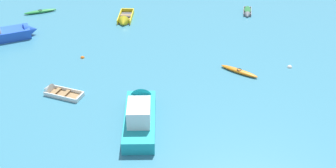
{
  "coord_description": "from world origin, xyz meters",
  "views": [
    {
      "loc": [
        -1.55,
        -3.69,
        18.38
      ],
      "look_at": [
        0.0,
        25.32,
        0.15
      ],
      "focal_mm": 44.39,
      "sensor_mm": 36.0,
      "label": 1
    }
  ],
  "objects_px": {
    "motor_launch_turquoise_near_left": "(140,113)",
    "rowboat_white_near_right": "(54,91)",
    "kayak_orange_outer_left": "(239,71)",
    "rowboat_yellow_far_back": "(124,20)",
    "kayak_green_back_row_center": "(40,11)",
    "mooring_buoy_between_boats_left": "(290,67)",
    "mooring_buoy_central": "(83,58)",
    "motor_launch_blue_foreground_center": "(1,33)",
    "rowboat_grey_far_right": "(247,12)"
  },
  "relations": [
    {
      "from": "rowboat_white_near_right",
      "to": "kayak_orange_outer_left",
      "type": "bearing_deg",
      "value": 8.76
    },
    {
      "from": "rowboat_grey_far_right",
      "to": "rowboat_yellow_far_back",
      "type": "bearing_deg",
      "value": -173.77
    },
    {
      "from": "kayak_orange_outer_left",
      "to": "mooring_buoy_central",
      "type": "xyz_separation_m",
      "value": [
        -13.96,
        3.46,
        -0.16
      ]
    },
    {
      "from": "motor_launch_turquoise_near_left",
      "to": "motor_launch_blue_foreground_center",
      "type": "relative_size",
      "value": 0.97
    },
    {
      "from": "motor_launch_blue_foreground_center",
      "to": "mooring_buoy_between_boats_left",
      "type": "distance_m",
      "value": 28.07
    },
    {
      "from": "kayak_green_back_row_center",
      "to": "rowboat_white_near_right",
      "type": "distance_m",
      "value": 17.64
    },
    {
      "from": "rowboat_grey_far_right",
      "to": "motor_launch_blue_foreground_center",
      "type": "distance_m",
      "value": 26.54
    },
    {
      "from": "motor_launch_turquoise_near_left",
      "to": "kayak_green_back_row_center",
      "type": "distance_m",
      "value": 24.13
    },
    {
      "from": "kayak_green_back_row_center",
      "to": "mooring_buoy_between_boats_left",
      "type": "height_order",
      "value": "kayak_green_back_row_center"
    },
    {
      "from": "motor_launch_turquoise_near_left",
      "to": "motor_launch_blue_foreground_center",
      "type": "xyz_separation_m",
      "value": [
        -13.91,
        14.27,
        -0.0
      ]
    },
    {
      "from": "rowboat_white_near_right",
      "to": "motor_launch_blue_foreground_center",
      "type": "bearing_deg",
      "value": 124.46
    },
    {
      "from": "rowboat_white_near_right",
      "to": "rowboat_yellow_far_back",
      "type": "height_order",
      "value": "rowboat_yellow_far_back"
    },
    {
      "from": "motor_launch_turquoise_near_left",
      "to": "kayak_orange_outer_left",
      "type": "xyz_separation_m",
      "value": [
        8.56,
        6.55,
        -0.57
      ]
    },
    {
      "from": "rowboat_white_near_right",
      "to": "motor_launch_blue_foreground_center",
      "type": "distance_m",
      "value": 12.28
    },
    {
      "from": "rowboat_grey_far_right",
      "to": "motor_launch_turquoise_near_left",
      "type": "distance_m",
      "value": 22.97
    },
    {
      "from": "kayak_orange_outer_left",
      "to": "kayak_green_back_row_center",
      "type": "bearing_deg",
      "value": 143.91
    },
    {
      "from": "motor_launch_blue_foreground_center",
      "to": "mooring_buoy_between_boats_left",
      "type": "relative_size",
      "value": 17.18
    },
    {
      "from": "rowboat_grey_far_right",
      "to": "motor_launch_turquoise_near_left",
      "type": "relative_size",
      "value": 0.4
    },
    {
      "from": "motor_launch_turquoise_near_left",
      "to": "rowboat_white_near_right",
      "type": "height_order",
      "value": "motor_launch_turquoise_near_left"
    },
    {
      "from": "motor_launch_turquoise_near_left",
      "to": "rowboat_white_near_right",
      "type": "xyz_separation_m",
      "value": [
        -6.96,
        4.15,
        -0.57
      ]
    },
    {
      "from": "rowboat_white_near_right",
      "to": "mooring_buoy_between_boats_left",
      "type": "height_order",
      "value": "rowboat_white_near_right"
    },
    {
      "from": "kayak_green_back_row_center",
      "to": "rowboat_white_near_right",
      "type": "xyz_separation_m",
      "value": [
        4.56,
        -17.04,
        -0.01
      ]
    },
    {
      "from": "mooring_buoy_central",
      "to": "kayak_orange_outer_left",
      "type": "bearing_deg",
      "value": -13.92
    },
    {
      "from": "rowboat_grey_far_right",
      "to": "mooring_buoy_central",
      "type": "xyz_separation_m",
      "value": [
        -17.5,
        -9.51,
        -0.24
      ]
    },
    {
      "from": "motor_launch_turquoise_near_left",
      "to": "rowboat_yellow_far_back",
      "type": "relative_size",
      "value": 1.71
    },
    {
      "from": "mooring_buoy_central",
      "to": "motor_launch_blue_foreground_center",
      "type": "bearing_deg",
      "value": 153.38
    },
    {
      "from": "rowboat_grey_far_right",
      "to": "rowboat_white_near_right",
      "type": "relative_size",
      "value": 0.79
    },
    {
      "from": "rowboat_yellow_far_back",
      "to": "motor_launch_blue_foreground_center",
      "type": "relative_size",
      "value": 0.56
    },
    {
      "from": "rowboat_yellow_far_back",
      "to": "mooring_buoy_between_boats_left",
      "type": "bearing_deg",
      "value": -35.58
    },
    {
      "from": "kayak_orange_outer_left",
      "to": "mooring_buoy_between_boats_left",
      "type": "distance_m",
      "value": 4.75
    },
    {
      "from": "mooring_buoy_between_boats_left",
      "to": "motor_launch_turquoise_near_left",
      "type": "bearing_deg",
      "value": -151.38
    },
    {
      "from": "kayak_orange_outer_left",
      "to": "rowboat_white_near_right",
      "type": "relative_size",
      "value": 0.86
    },
    {
      "from": "kayak_green_back_row_center",
      "to": "rowboat_white_near_right",
      "type": "bearing_deg",
      "value": -75.0
    },
    {
      "from": "motor_launch_blue_foreground_center",
      "to": "mooring_buoy_central",
      "type": "height_order",
      "value": "motor_launch_blue_foreground_center"
    },
    {
      "from": "rowboat_yellow_far_back",
      "to": "mooring_buoy_between_boats_left",
      "type": "xyz_separation_m",
      "value": [
        15.04,
        -10.76,
        -0.22
      ]
    },
    {
      "from": "kayak_orange_outer_left",
      "to": "kayak_green_back_row_center",
      "type": "relative_size",
      "value": 0.86
    },
    {
      "from": "rowboat_grey_far_right",
      "to": "rowboat_white_near_right",
      "type": "bearing_deg",
      "value": -141.15
    },
    {
      "from": "rowboat_yellow_far_back",
      "to": "mooring_buoy_between_boats_left",
      "type": "height_order",
      "value": "rowboat_yellow_far_back"
    },
    {
      "from": "kayak_green_back_row_center",
      "to": "motor_launch_blue_foreground_center",
      "type": "height_order",
      "value": "motor_launch_blue_foreground_center"
    },
    {
      "from": "rowboat_grey_far_right",
      "to": "kayak_orange_outer_left",
      "type": "bearing_deg",
      "value": -105.29
    },
    {
      "from": "rowboat_grey_far_right",
      "to": "motor_launch_blue_foreground_center",
      "type": "height_order",
      "value": "motor_launch_blue_foreground_center"
    },
    {
      "from": "rowboat_white_near_right",
      "to": "mooring_buoy_central",
      "type": "distance_m",
      "value": 6.06
    },
    {
      "from": "rowboat_grey_far_right",
      "to": "rowboat_white_near_right",
      "type": "height_order",
      "value": "rowboat_white_near_right"
    },
    {
      "from": "mooring_buoy_central",
      "to": "rowboat_yellow_far_back",
      "type": "bearing_deg",
      "value": 65.68
    },
    {
      "from": "kayak_orange_outer_left",
      "to": "rowboat_yellow_far_back",
      "type": "bearing_deg",
      "value": 132.11
    },
    {
      "from": "mooring_buoy_central",
      "to": "mooring_buoy_between_boats_left",
      "type": "height_order",
      "value": "mooring_buoy_between_boats_left"
    },
    {
      "from": "motor_launch_turquoise_near_left",
      "to": "mooring_buoy_central",
      "type": "distance_m",
      "value": 11.39
    },
    {
      "from": "rowboat_white_near_right",
      "to": "motor_launch_blue_foreground_center",
      "type": "relative_size",
      "value": 0.49
    },
    {
      "from": "kayak_orange_outer_left",
      "to": "rowboat_yellow_far_back",
      "type": "height_order",
      "value": "rowboat_yellow_far_back"
    },
    {
      "from": "motor_launch_turquoise_near_left",
      "to": "rowboat_yellow_far_back",
      "type": "xyz_separation_m",
      "value": [
        -1.78,
        17.99,
        -0.51
      ]
    }
  ]
}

